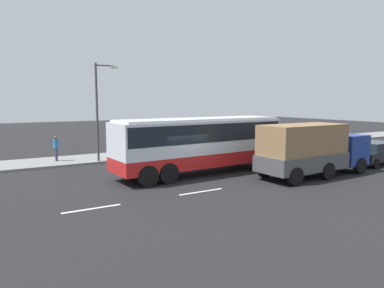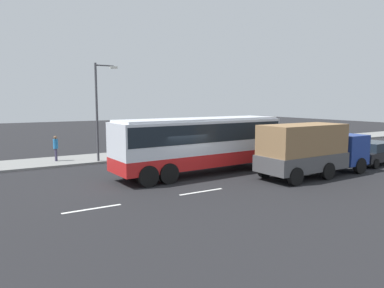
{
  "view_description": "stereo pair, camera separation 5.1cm",
  "coord_description": "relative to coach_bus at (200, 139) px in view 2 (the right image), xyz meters",
  "views": [
    {
      "loc": [
        -9.57,
        -17.11,
        4.36
      ],
      "look_at": [
        1.09,
        0.61,
        1.82
      ],
      "focal_mm": 33.25,
      "sensor_mm": 36.0,
      "label": 1
    },
    {
      "loc": [
        -9.61,
        -17.08,
        4.36
      ],
      "look_at": [
        1.09,
        0.61,
        1.82
      ],
      "focal_mm": 33.25,
      "sensor_mm": 36.0,
      "label": 2
    }
  ],
  "objects": [
    {
      "name": "ground_plane",
      "position": [
        -1.67,
        -0.59,
        -2.06
      ],
      "size": [
        120.0,
        120.0,
        0.0
      ],
      "primitive_type": "plane",
      "color": "black"
    },
    {
      "name": "sidewalk_curb",
      "position": [
        -1.67,
        8.34,
        -1.99
      ],
      "size": [
        80.0,
        4.0,
        0.15
      ],
      "primitive_type": "cube",
      "color": "gray",
      "rests_on": "ground_plane"
    },
    {
      "name": "lane_centreline",
      "position": [
        -4.6,
        -3.66,
        -2.06
      ],
      "size": [
        31.67,
        0.16,
        0.01
      ],
      "color": "white",
      "rests_on": "ground_plane"
    },
    {
      "name": "coach_bus",
      "position": [
        0.0,
        0.0,
        0.0
      ],
      "size": [
        10.79,
        3.25,
        3.32
      ],
      "rotation": [
        0.0,
        0.0,
        0.05
      ],
      "color": "red",
      "rests_on": "ground_plane"
    },
    {
      "name": "cargo_truck",
      "position": [
        5.07,
        -3.94,
        -0.45
      ],
      "size": [
        7.46,
        2.65,
        3.03
      ],
      "rotation": [
        0.0,
        0.0,
        0.02
      ],
      "color": "navy",
      "rests_on": "ground_plane"
    },
    {
      "name": "car_black_sedan",
      "position": [
        12.0,
        -3.55,
        -1.25
      ],
      "size": [
        4.91,
        2.29,
        1.55
      ],
      "rotation": [
        0.0,
        0.0,
        0.09
      ],
      "color": "black",
      "rests_on": "ground_plane"
    },
    {
      "name": "car_white_minivan",
      "position": [
        8.09,
        3.46,
        -1.26
      ],
      "size": [
        4.39,
        2.04,
        1.5
      ],
      "rotation": [
        0.0,
        0.0,
        -0.02
      ],
      "color": "white",
      "rests_on": "ground_plane"
    },
    {
      "name": "pedestrian_near_curb",
      "position": [
        -6.72,
        8.22,
        -0.88
      ],
      "size": [
        0.32,
        0.32,
        1.77
      ],
      "rotation": [
        0.0,
        0.0,
        3.19
      ],
      "color": "#38334C",
      "rests_on": "sidewalk_curb"
    },
    {
      "name": "pedestrian_at_crossing",
      "position": [
        2.42,
        8.8,
        -1.01
      ],
      "size": [
        0.32,
        0.32,
        1.57
      ],
      "rotation": [
        0.0,
        0.0,
        2.01
      ],
      "color": "black",
      "rests_on": "sidewalk_curb"
    },
    {
      "name": "street_lamp",
      "position": [
        -4.04,
        6.69,
        1.95
      ],
      "size": [
        1.61,
        0.24,
        6.74
      ],
      "color": "#47474C",
      "rests_on": "sidewalk_curb"
    }
  ]
}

